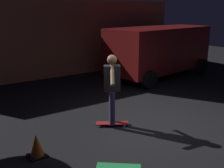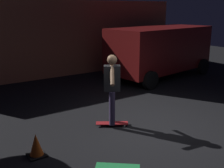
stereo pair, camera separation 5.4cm
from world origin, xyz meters
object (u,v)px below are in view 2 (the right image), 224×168
at_px(skateboard_spare, 118,167).
at_px(skater, 112,85).
at_px(parked_van, 160,49).
at_px(skateboard_ridden, 112,123).
at_px(traffic_cone, 36,146).

bearing_deg(skateboard_spare, skater, 59.12).
height_order(parked_van, skater, parked_van).
bearing_deg(skater, skateboard_ridden, -108.43).
bearing_deg(skateboard_ridden, skater, 71.57).
bearing_deg(skater, skateboard_spare, -120.88).
xyz_separation_m(skateboard_ridden, traffic_cone, (-2.02, -0.39, 0.16)).
relative_size(skateboard_spare, skater, 0.44).
bearing_deg(traffic_cone, parked_van, 28.41).
bearing_deg(parked_van, skater, -145.11).
bearing_deg(skater, traffic_cone, -168.99).
height_order(skateboard_ridden, traffic_cone, traffic_cone).
xyz_separation_m(skateboard_ridden, skater, (0.00, 0.00, 0.98)).
bearing_deg(traffic_cone, skateboard_ridden, 11.01).
bearing_deg(skateboard_ridden, parked_van, 34.89).
distance_m(skateboard_ridden, skater, 0.98).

